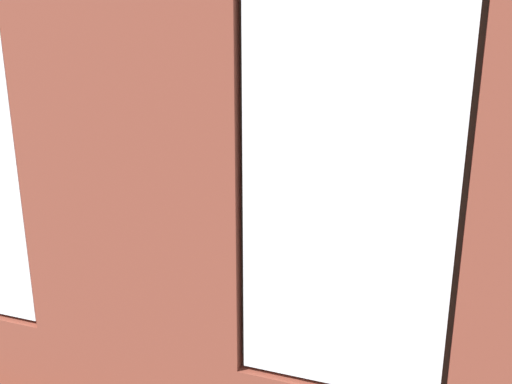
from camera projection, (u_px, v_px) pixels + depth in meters
The scene contains 17 objects.
ground_plane at pixel (270, 280), 5.65m from camera, with size 7.23×6.06×0.10m, color brown.
brick_wall_with_windows at pixel (128, 205), 2.83m from camera, with size 6.63×0.30×3.19m.
white_wall_right at pixel (14, 125), 6.11m from camera, with size 0.10×5.06×3.19m, color silver.
couch_by_window at pixel (103, 323), 3.98m from camera, with size 2.03×0.87×0.80m.
coffee_table at pixel (274, 234), 5.96m from camera, with size 1.28×0.74×0.40m.
cup_ceramic at pixel (240, 226), 5.96m from camera, with size 0.07×0.07×0.08m, color #33567F.
table_plant_small at pixel (274, 221), 5.92m from camera, with size 0.13×0.13×0.20m.
remote_black at pixel (279, 233), 5.81m from camera, with size 0.05×0.17×0.02m, color black.
remote_silver at pixel (264, 225), 6.08m from camera, with size 0.05×0.17×0.02m, color #B2B2B7.
media_console at pixel (68, 221), 6.76m from camera, with size 1.05×0.42×0.52m, color black.
tv_flatscreen at pixel (64, 175), 6.60m from camera, with size 1.15×0.20×0.75m.
papasan_chair at pixel (314, 196), 7.34m from camera, with size 1.01×1.01×0.66m.
potted_plant_mid_room_small at pixel (362, 231), 5.86m from camera, with size 0.44×0.44×0.65m.
potted_plant_near_tv at pixel (47, 222), 5.61m from camera, with size 0.53×0.53×0.90m.
potted_plant_by_left_couch at pixel (478, 225), 6.05m from camera, with size 0.49×0.49×0.64m.
potted_plant_between_couches at pixel (282, 298), 3.44m from camera, with size 0.98×0.90×1.50m.
potted_plant_foreground_right at pixel (154, 167), 8.14m from camera, with size 0.91×0.91×1.50m.
Camera 1 is at (-1.60, 4.97, 2.34)m, focal length 35.00 mm.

